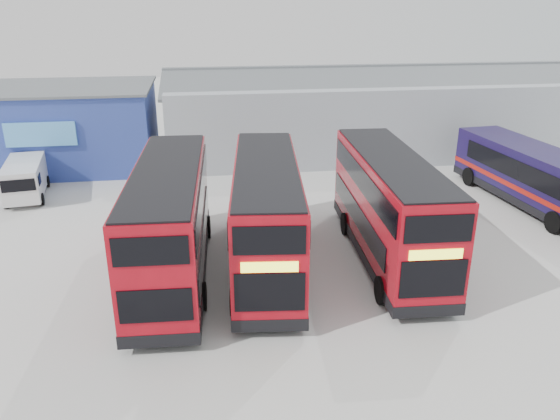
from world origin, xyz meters
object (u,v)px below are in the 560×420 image
object	(u,v)px
office_block	(58,126)
double_decker_left	(170,224)
double_decker_centre	(267,217)
double_decker_right	(389,209)
single_decker_blue	(536,179)
maintenance_shed	(376,110)
panel_van	(25,178)

from	to	relation	value
office_block	double_decker_left	bearing A→B (deg)	-65.07
double_decker_centre	double_decker_right	world-z (taller)	double_decker_right
double_decker_right	single_decker_blue	world-z (taller)	double_decker_right
single_decker_blue	office_block	bearing A→B (deg)	-29.71
double_decker_right	single_decker_blue	distance (m)	10.67
maintenance_shed	double_decker_left	world-z (taller)	maintenance_shed
panel_van	double_decker_left	bearing A→B (deg)	-59.80
double_decker_left	double_decker_right	size ratio (longest dim) A/B	1.01
double_decker_left	single_decker_blue	xyz separation A→B (m)	(18.44, 5.04, -0.69)
double_decker_right	panel_van	distance (m)	20.02
maintenance_shed	double_decker_centre	size ratio (longest dim) A/B	2.87
office_block	single_decker_blue	bearing A→B (deg)	-24.19
double_decker_centre	panel_van	world-z (taller)	double_decker_centre
office_block	double_decker_right	distance (m)	23.47
single_decker_blue	panel_van	xyz separation A→B (m)	(-26.81, 5.43, -0.41)
maintenance_shed	panel_van	distance (m)	24.09
double_decker_right	single_decker_blue	xyz separation A→B (m)	(9.57, 4.68, -0.67)
office_block	panel_van	world-z (taller)	office_block
maintenance_shed	double_decker_right	size ratio (longest dim) A/B	2.89
double_decker_centre	panel_van	xyz separation A→B (m)	(-12.13, 10.23, -1.07)
office_block	panel_van	distance (m)	6.56
office_block	maintenance_shed	bearing A→B (deg)	5.21
office_block	double_decker_centre	size ratio (longest dim) A/B	1.16
single_decker_blue	maintenance_shed	bearing A→B (deg)	-78.31
maintenance_shed	panel_van	world-z (taller)	maintenance_shed
double_decker_centre	double_decker_right	distance (m)	5.12
single_decker_blue	panel_van	world-z (taller)	single_decker_blue
double_decker_right	single_decker_blue	bearing A→B (deg)	28.81
double_decker_centre	double_decker_right	bearing A→B (deg)	7.25
maintenance_shed	office_block	bearing A→B (deg)	-174.79
maintenance_shed	double_decker_left	distance (m)	23.59
double_decker_left	double_decker_right	world-z (taller)	double_decker_left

